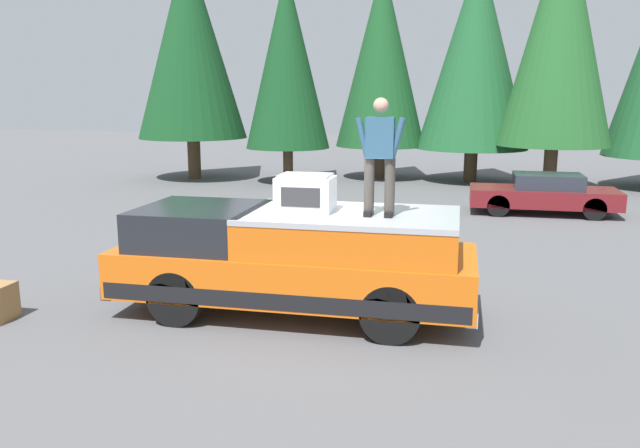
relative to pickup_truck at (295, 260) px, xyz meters
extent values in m
plane|color=#565659|center=(0.25, -0.15, -0.87)|extent=(90.00, 90.00, 0.00)
cube|color=orange|center=(0.00, 0.01, -0.17)|extent=(2.00, 5.50, 0.70)
cube|color=black|center=(0.00, 0.01, -0.37)|extent=(2.01, 5.39, 0.24)
cube|color=black|center=(0.00, 1.52, 0.48)|extent=(1.84, 1.87, 0.60)
cube|color=orange|center=(0.00, -0.87, 0.44)|extent=(1.92, 3.19, 0.52)
cube|color=#A8AAAF|center=(0.00, -0.87, 0.74)|extent=(1.94, 3.19, 0.08)
cube|color=#232326|center=(0.00, 2.70, -0.44)|extent=(1.96, 0.16, 0.20)
cube|color=#B2B5BA|center=(0.00, -2.68, -0.44)|extent=(1.96, 0.16, 0.20)
cylinder|color=black|center=(-0.85, 1.60, -0.45)|extent=(0.30, 0.84, 0.84)
cylinder|color=black|center=(0.85, 1.60, -0.45)|extent=(0.30, 0.84, 0.84)
cylinder|color=black|center=(-0.85, -1.59, -0.45)|extent=(0.30, 0.84, 0.84)
cylinder|color=black|center=(0.85, -1.59, -0.45)|extent=(0.30, 0.84, 0.84)
cube|color=silver|center=(-0.02, -0.19, 1.04)|extent=(0.64, 0.84, 0.52)
cube|color=#2D2D30|center=(-0.34, -0.19, 1.04)|extent=(0.01, 0.59, 0.29)
cube|color=#99999E|center=(-0.02, -0.19, 1.32)|extent=(0.58, 0.76, 0.04)
cylinder|color=#423D38|center=(-0.15, -1.47, 1.20)|extent=(0.15, 0.15, 0.84)
cube|color=black|center=(-0.19, -1.47, 0.82)|extent=(0.26, 0.11, 0.08)
cylinder|color=#423D38|center=(-0.15, -1.17, 1.20)|extent=(0.15, 0.15, 0.84)
cube|color=black|center=(-0.19, -1.17, 0.82)|extent=(0.26, 0.11, 0.08)
cube|color=#335B7A|center=(-0.15, -1.32, 1.91)|extent=(0.24, 0.40, 0.58)
sphere|color=tan|center=(-0.15, -1.32, 2.36)|extent=(0.22, 0.22, 0.22)
cylinder|color=#335B7A|center=(-0.18, -1.56, 1.91)|extent=(0.09, 0.23, 0.58)
cylinder|color=#335B7A|center=(-0.18, -1.07, 1.91)|extent=(0.09, 0.23, 0.58)
cube|color=maroon|center=(9.79, -4.82, -0.38)|extent=(1.64, 4.10, 0.50)
cube|color=#282D38|center=(9.79, -4.92, 0.08)|extent=(1.31, 1.89, 0.42)
cylinder|color=black|center=(9.07, -3.55, -0.56)|extent=(0.20, 0.62, 0.62)
cylinder|color=black|center=(10.51, -3.55, -0.56)|extent=(0.20, 0.62, 0.62)
cylinder|color=black|center=(9.07, -6.09, -0.56)|extent=(0.20, 0.62, 0.62)
cylinder|color=black|center=(10.51, -6.09, -0.56)|extent=(0.20, 0.62, 0.62)
cylinder|color=#4C3826|center=(14.86, -5.64, -0.08)|extent=(0.47, 0.47, 1.59)
cone|color=#235B28|center=(14.86, -5.64, 4.70)|extent=(3.93, 3.93, 7.98)
cylinder|color=#4C3826|center=(16.53, -2.86, -0.23)|extent=(0.52, 0.52, 1.30)
cone|color=#1E562D|center=(16.53, -2.86, 4.13)|extent=(4.30, 4.30, 7.43)
cylinder|color=#4C3826|center=(16.68, 0.77, -0.21)|extent=(0.43, 0.43, 1.32)
cone|color=#194C23|center=(16.68, 0.77, 4.02)|extent=(3.59, 3.59, 7.15)
cylinder|color=#4C3826|center=(14.59, 4.09, -0.19)|extent=(0.39, 0.39, 1.36)
cone|color=#14421E|center=(14.59, 4.09, 3.80)|extent=(3.22, 3.22, 6.64)
cylinder|color=#4C3826|center=(14.97, 8.17, -0.04)|extent=(0.52, 0.52, 1.66)
cone|color=#14421E|center=(14.97, 8.17, 4.53)|extent=(4.33, 4.33, 7.49)
camera|label=1|loc=(-9.18, -2.43, 2.51)|focal=35.54mm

